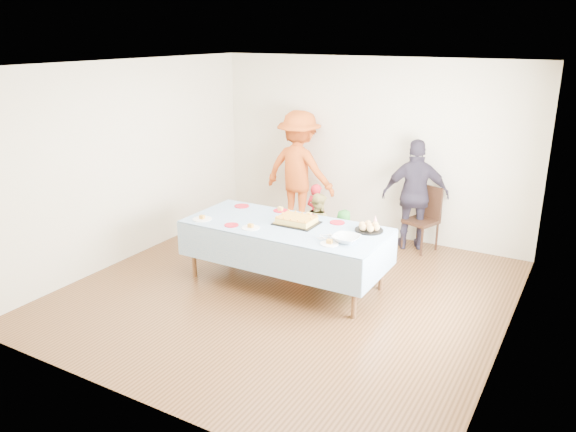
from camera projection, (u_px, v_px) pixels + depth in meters
name	position (u px, v px, depth m)	size (l,w,h in m)	color
ground	(288.00, 292.00, 6.88)	(5.00, 5.00, 0.00)	#462B14
room_walls	(292.00, 150.00, 6.31)	(5.04, 5.04, 2.72)	beige
party_table	(285.00, 229.00, 6.90)	(2.50, 1.10, 0.78)	#512F1B
birthday_cake	(297.00, 220.00, 6.91)	(0.52, 0.40, 0.09)	black
rolls_tray	(369.00, 228.00, 6.66)	(0.34, 0.34, 0.10)	black
punch_bowl	(346.00, 239.00, 6.32)	(0.31, 0.31, 0.08)	silver
party_hat	(375.00, 222.00, 6.74)	(0.10, 0.10, 0.17)	silver
fork_pile	(327.00, 237.00, 6.39)	(0.24, 0.18, 0.07)	white
plate_red_far_a	(242.00, 206.00, 7.61)	(0.20, 0.20, 0.01)	red
plate_red_far_b	(280.00, 211.00, 7.41)	(0.19, 0.19, 0.01)	red
plate_red_far_c	(309.00, 217.00, 7.18)	(0.20, 0.20, 0.01)	red
plate_red_far_d	(337.00, 222.00, 6.95)	(0.19, 0.19, 0.01)	red
plate_red_near	(231.00, 225.00, 6.86)	(0.18, 0.18, 0.01)	red
plate_white_left	(202.00, 219.00, 7.08)	(0.24, 0.24, 0.01)	white
plate_white_mid	(251.00, 228.00, 6.76)	(0.22, 0.22, 0.01)	white
plate_white_right	(329.00, 244.00, 6.26)	(0.21, 0.21, 0.01)	white
dining_chair	(425.00, 215.00, 8.11)	(0.52, 0.52, 0.93)	black
toddler_left	(316.00, 214.00, 8.29)	(0.34, 0.22, 0.93)	red
toddler_mid	(343.00, 238.00, 7.54)	(0.39, 0.25, 0.79)	#297A28
toddler_right	(318.00, 226.00, 7.78)	(0.46, 0.36, 0.94)	tan
adult_left	(299.00, 170.00, 8.90)	(1.22, 0.70, 1.88)	#C95119
adult_right	(415.00, 195.00, 8.04)	(0.95, 0.39, 1.61)	#302A3A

